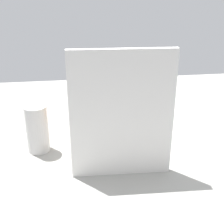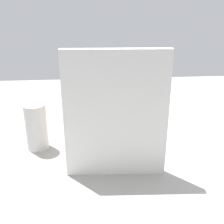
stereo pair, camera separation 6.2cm
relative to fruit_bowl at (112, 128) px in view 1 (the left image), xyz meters
The scene contains 11 objects.
ground_plane 4.19cm from the fruit_bowl, 30.60° to the right, with size 180.00×140.00×3.00cm, color gray.
fruit_bowl is the anchor object (origin of this frame).
orange_front_left 8.91cm from the fruit_bowl, 17.93° to the left, with size 7.75×7.75×7.75cm, color orange.
orange_front_right 8.55cm from the fruit_bowl, 86.14° to the left, with size 7.75×7.75×7.75cm, color orange.
orange_center 8.73cm from the fruit_bowl, 145.66° to the left, with size 7.75×7.75×7.75cm, color orange.
orange_back_left 8.76cm from the fruit_bowl, 155.09° to the right, with size 7.75×7.75×7.75cm, color orange.
orange_back_right 8.84cm from the fruit_bowl, 91.43° to the right, with size 7.75×7.75×7.75cm, color orange.
orange_top_stack 9.27cm from the fruit_bowl, 38.58° to the right, with size 7.75×7.75×7.75cm, color orange.
banana_bunch 8.24cm from the fruit_bowl, 130.94° to the right, with size 16.78×18.10×10.60cm.
cutting_board 29.28cm from the fruit_bowl, 87.89° to the left, with size 28.00×1.80×36.00cm, color silver.
thermos_tumbler 27.27cm from the fruit_bowl, 17.87° to the left, with size 7.11×7.11×15.58cm, color beige.
Camera 1 is at (12.37, 96.35, 49.78)cm, focal length 47.20 mm.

